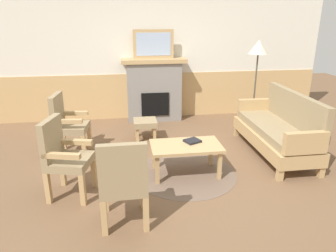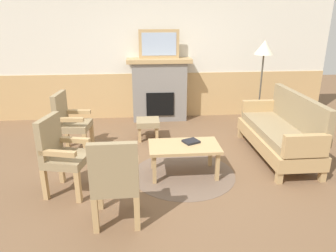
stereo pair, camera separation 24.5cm
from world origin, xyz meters
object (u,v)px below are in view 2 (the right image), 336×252
at_px(couch, 281,132).
at_px(armchair_front_left, 115,178).
at_px(armchair_near_fireplace, 61,152).
at_px(framed_picture, 159,44).
at_px(book_on_table, 191,141).
at_px(footstool, 148,124).
at_px(fireplace, 159,89).
at_px(floor_lamp_by_couch, 264,53).
at_px(armchair_by_window_left, 69,120).
at_px(coffee_table, 184,149).

xyz_separation_m(couch, armchair_front_left, (-2.43, -1.50, 0.14)).
xyz_separation_m(couch, armchair_near_fireplace, (-3.13, -0.79, 0.14)).
relative_size(framed_picture, book_on_table, 3.94).
distance_m(framed_picture, footstool, 1.71).
height_order(book_on_table, footstool, book_on_table).
height_order(fireplace, floor_lamp_by_couch, floor_lamp_by_couch).
distance_m(fireplace, armchair_front_left, 3.58).
xyz_separation_m(couch, armchair_by_window_left, (-3.28, 0.44, 0.14)).
relative_size(fireplace, framed_picture, 1.62).
height_order(armchair_by_window_left, armchair_front_left, same).
distance_m(book_on_table, footstool, 1.42).
relative_size(framed_picture, floor_lamp_by_couch, 0.48).
bearing_deg(framed_picture, armchair_by_window_left, -134.26).
height_order(coffee_table, floor_lamp_by_couch, floor_lamp_by_couch).
xyz_separation_m(fireplace, footstool, (-0.28, -1.10, -0.37)).
bearing_deg(framed_picture, floor_lamp_by_couch, -22.66).
distance_m(coffee_table, armchair_by_window_left, 1.94).
xyz_separation_m(fireplace, framed_picture, (0.00, 0.00, 0.91)).
xyz_separation_m(footstool, armchair_near_fireplace, (-1.10, -1.70, 0.25)).
height_order(couch, coffee_table, couch).
distance_m(fireplace, floor_lamp_by_couch, 2.15).
bearing_deg(footstool, book_on_table, -66.54).
relative_size(footstool, armchair_by_window_left, 0.41).
bearing_deg(book_on_table, armchair_near_fireplace, -166.54).
bearing_deg(coffee_table, floor_lamp_by_couch, 45.70).
xyz_separation_m(fireplace, armchair_front_left, (-0.68, -3.51, -0.11)).
bearing_deg(armchair_near_fireplace, floor_lamp_by_couch, 32.08).
xyz_separation_m(framed_picture, couch, (1.75, -2.01, -1.16)).
xyz_separation_m(framed_picture, armchair_by_window_left, (-1.53, -1.57, -1.02)).
distance_m(book_on_table, floor_lamp_by_couch, 2.46).
relative_size(framed_picture, armchair_by_window_left, 0.82).
bearing_deg(armchair_by_window_left, floor_lamp_by_couch, 13.26).
xyz_separation_m(footstool, floor_lamp_by_couch, (2.13, 0.33, 1.17)).
height_order(couch, armchair_by_window_left, same).
relative_size(footstool, armchair_near_fireplace, 0.41).
bearing_deg(framed_picture, book_on_table, -83.22).
xyz_separation_m(book_on_table, armchair_by_window_left, (-1.81, 0.83, 0.08)).
height_order(armchair_front_left, floor_lamp_by_couch, floor_lamp_by_couch).
relative_size(framed_picture, coffee_table, 0.83).
distance_m(armchair_by_window_left, floor_lamp_by_couch, 3.58).
bearing_deg(couch, armchair_by_window_left, 172.36).
bearing_deg(armchair_near_fireplace, footstool, 56.96).
xyz_separation_m(couch, floor_lamp_by_couch, (0.10, 1.23, 1.05)).
height_order(fireplace, footstool, fireplace).
height_order(book_on_table, floor_lamp_by_couch, floor_lamp_by_couch).
bearing_deg(armchair_by_window_left, fireplace, 45.74).
bearing_deg(floor_lamp_by_couch, framed_picture, 157.34).
bearing_deg(armchair_by_window_left, armchair_front_left, -66.38).
relative_size(armchair_front_left, floor_lamp_by_couch, 0.58).
bearing_deg(framed_picture, footstool, -104.18).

